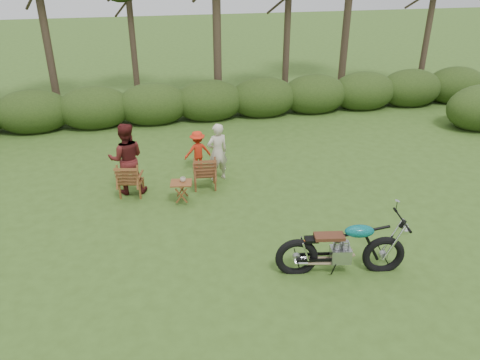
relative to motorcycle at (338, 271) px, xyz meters
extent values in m
plane|color=#334F1A|center=(-0.96, 0.55, 0.00)|extent=(80.00, 80.00, 0.00)
cylinder|color=#34281C|center=(-6.46, 11.65, 3.60)|extent=(0.28, 0.28, 7.20)
cylinder|color=#34281C|center=(-3.46, 12.75, 3.15)|extent=(0.24, 0.24, 6.30)
cylinder|color=#34281C|center=(-0.46, 10.55, 3.83)|extent=(0.30, 0.30, 7.65)
cylinder|color=#34281C|center=(2.54, 11.65, 3.24)|extent=(0.26, 0.26, 6.48)
cylinder|color=#34281C|center=(8.04, 10.55, 3.42)|extent=(0.24, 0.24, 6.84)
ellipsoid|color=#233513|center=(-6.96, 9.55, 0.63)|extent=(2.52, 1.68, 1.51)
ellipsoid|color=#233513|center=(-4.96, 9.55, 0.63)|extent=(2.52, 1.68, 1.51)
ellipsoid|color=#233513|center=(-2.96, 9.55, 0.63)|extent=(2.52, 1.68, 1.51)
ellipsoid|color=#233513|center=(-0.96, 9.55, 0.63)|extent=(2.52, 1.68, 1.51)
ellipsoid|color=#233513|center=(1.04, 9.55, 0.63)|extent=(2.52, 1.68, 1.51)
ellipsoid|color=#233513|center=(3.04, 9.55, 0.63)|extent=(2.52, 1.68, 1.51)
ellipsoid|color=#233513|center=(5.04, 9.55, 0.63)|extent=(2.52, 1.68, 1.51)
ellipsoid|color=#233513|center=(7.04, 9.55, 0.63)|extent=(2.52, 1.68, 1.51)
ellipsoid|color=#233513|center=(9.04, 9.55, 0.63)|extent=(2.52, 1.68, 1.51)
imported|color=beige|center=(-2.58, 3.39, 0.59)|extent=(0.16, 0.16, 0.10)
imported|color=beige|center=(-1.55, 4.42, 0.00)|extent=(0.65, 0.51, 1.56)
imported|color=#501716|center=(-3.86, 4.19, 0.00)|extent=(0.91, 0.72, 1.82)
imported|color=red|center=(-1.99, 5.11, 0.00)|extent=(0.79, 0.53, 1.14)
camera|label=1|loc=(-3.39, -6.67, 5.48)|focal=35.00mm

